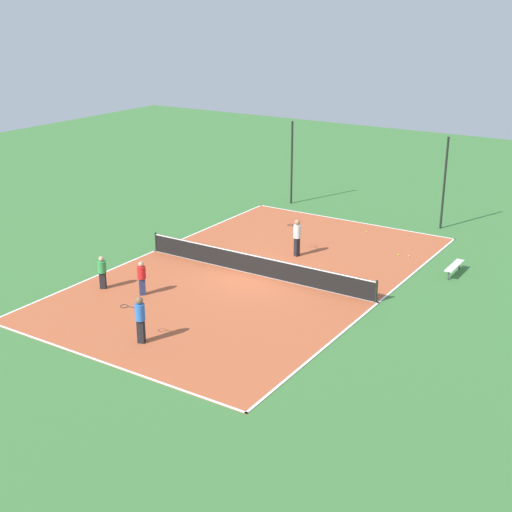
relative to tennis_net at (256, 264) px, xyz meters
name	(u,v)px	position (x,y,z in m)	size (l,w,h in m)	color
ground_plane	(256,275)	(0.00, 0.00, -0.51)	(80.00, 80.00, 0.00)	#3D7538
court_surface	(256,274)	(0.00, 0.00, -0.50)	(12.00, 19.74, 0.02)	#B75633
tennis_net	(256,264)	(0.00, 0.00, 0.00)	(11.80, 0.10, 0.96)	black
bench	(454,266)	(7.52, 4.87, -0.12)	(0.36, 1.85, 0.45)	silver
player_far_white	(297,235)	(0.32, 3.15, 0.58)	(0.98, 0.72, 1.83)	black
player_coach_red	(142,276)	(-2.75, -4.56, 0.34)	(0.51, 0.51, 1.48)	navy
player_far_green	(102,270)	(-4.64, -4.94, 0.33)	(0.49, 0.49, 1.46)	black
player_near_blue	(140,316)	(0.18, -7.98, 0.55)	(0.99, 0.60, 1.79)	black
tennis_ball_far_baseline	(367,232)	(1.64, 8.39, -0.45)	(0.07, 0.07, 0.07)	#CCE033
tennis_ball_right_alley	(409,256)	(4.97, 5.97, -0.45)	(0.07, 0.07, 0.07)	#CCE033
tennis_ball_left_sideline	(398,255)	(4.48, 5.83, -0.45)	(0.07, 0.07, 0.07)	#CCE033
fence_post_back_left	(292,163)	(-4.69, 11.28, 1.99)	(0.12, 0.12, 5.00)	black
fence_post_back_right	(444,183)	(4.69, 11.28, 1.99)	(0.12, 0.12, 5.00)	black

